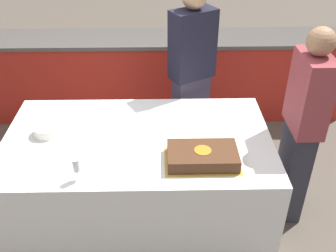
{
  "coord_description": "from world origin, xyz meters",
  "views": [
    {
      "loc": [
        0.18,
        -2.4,
        2.43
      ],
      "look_at": [
        0.23,
        0.0,
        0.86
      ],
      "focal_mm": 42.0,
      "sensor_mm": 36.0,
      "label": 1
    }
  ],
  "objects_px": {
    "plate_stack": "(46,130)",
    "wine_glass": "(76,166)",
    "cake": "(202,156)",
    "person_cutting_cake": "(192,76)",
    "person_seated_right": "(302,128)"
  },
  "relations": [
    {
      "from": "plate_stack",
      "to": "person_cutting_cake",
      "type": "xyz_separation_m",
      "value": [
        1.14,
        0.74,
        0.08
      ]
    },
    {
      "from": "plate_stack",
      "to": "cake",
      "type": "bearing_deg",
      "value": -17.09
    },
    {
      "from": "plate_stack",
      "to": "person_cutting_cake",
      "type": "distance_m",
      "value": 1.36
    },
    {
      "from": "person_cutting_cake",
      "to": "wine_glass",
      "type": "bearing_deg",
      "value": 27.54
    },
    {
      "from": "plate_stack",
      "to": "person_seated_right",
      "type": "height_order",
      "value": "person_seated_right"
    },
    {
      "from": "cake",
      "to": "person_cutting_cake",
      "type": "bearing_deg",
      "value": 90.0
    },
    {
      "from": "person_cutting_cake",
      "to": "person_seated_right",
      "type": "distance_m",
      "value": 1.11
    },
    {
      "from": "plate_stack",
      "to": "person_seated_right",
      "type": "bearing_deg",
      "value": -1.73
    },
    {
      "from": "wine_glass",
      "to": "person_cutting_cake",
      "type": "height_order",
      "value": "person_cutting_cake"
    },
    {
      "from": "cake",
      "to": "wine_glass",
      "type": "distance_m",
      "value": 0.84
    },
    {
      "from": "wine_glass",
      "to": "person_seated_right",
      "type": "distance_m",
      "value": 1.65
    },
    {
      "from": "cake",
      "to": "wine_glass",
      "type": "relative_size",
      "value": 3.1
    },
    {
      "from": "plate_stack",
      "to": "person_cutting_cake",
      "type": "bearing_deg",
      "value": 33.06
    },
    {
      "from": "plate_stack",
      "to": "person_cutting_cake",
      "type": "relative_size",
      "value": 0.11
    },
    {
      "from": "plate_stack",
      "to": "wine_glass",
      "type": "distance_m",
      "value": 0.62
    }
  ]
}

